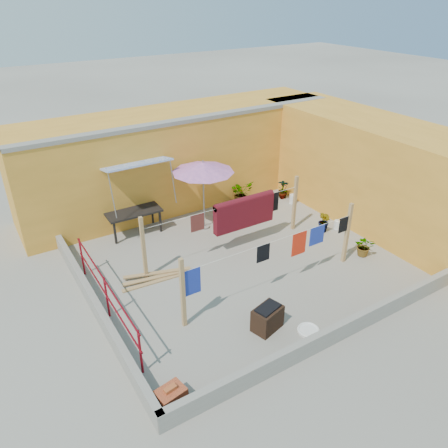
# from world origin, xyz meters

# --- Properties ---
(ground) EXTENTS (80.00, 80.00, 0.00)m
(ground) POSITION_xyz_m (0.00, 0.00, 0.00)
(ground) COLOR #9E998E
(ground) RESTS_ON ground
(wall_back) EXTENTS (11.00, 3.27, 3.21)m
(wall_back) POSITION_xyz_m (0.50, 4.69, 1.61)
(wall_back) COLOR gold
(wall_back) RESTS_ON ground
(wall_right) EXTENTS (2.40, 9.00, 3.20)m
(wall_right) POSITION_xyz_m (5.20, 0.00, 1.60)
(wall_right) COLOR gold
(wall_right) RESTS_ON ground
(parapet_front) EXTENTS (8.30, 0.16, 0.44)m
(parapet_front) POSITION_xyz_m (0.00, -3.58, 0.22)
(parapet_front) COLOR gray
(parapet_front) RESTS_ON ground
(parapet_left) EXTENTS (0.16, 7.30, 0.44)m
(parapet_left) POSITION_xyz_m (-4.08, 0.00, 0.22)
(parapet_left) COLOR gray
(parapet_left) RESTS_ON ground
(red_railing) EXTENTS (0.05, 4.20, 1.10)m
(red_railing) POSITION_xyz_m (-3.85, -0.20, 0.72)
(red_railing) COLOR maroon
(red_railing) RESTS_ON ground
(clothesline_rig) EXTENTS (5.09, 2.35, 1.80)m
(clothesline_rig) POSITION_xyz_m (0.50, 0.55, 1.05)
(clothesline_rig) COLOR tan
(clothesline_rig) RESTS_ON ground
(patio_umbrella) EXTENTS (2.38, 2.38, 2.27)m
(patio_umbrella) POSITION_xyz_m (0.16, 2.36, 2.04)
(patio_umbrella) COLOR gray
(patio_umbrella) RESTS_ON ground
(outdoor_table) EXTENTS (1.67, 0.86, 0.78)m
(outdoor_table) POSITION_xyz_m (-1.86, 3.20, 0.70)
(outdoor_table) COLOR black
(outdoor_table) RESTS_ON ground
(brick_stack) EXTENTS (0.58, 0.46, 0.46)m
(brick_stack) POSITION_xyz_m (-3.70, -3.20, 0.20)
(brick_stack) COLOR #A64326
(brick_stack) RESTS_ON ground
(lumber_pile) EXTENTS (1.93, 0.69, 0.12)m
(lumber_pile) POSITION_xyz_m (-2.31, 0.58, 0.06)
(lumber_pile) COLOR tan
(lumber_pile) RESTS_ON ground
(brazier) EXTENTS (0.77, 0.61, 0.60)m
(brazier) POSITION_xyz_m (-0.97, -2.48, 0.29)
(brazier) COLOR black
(brazier) RESTS_ON ground
(white_basin) EXTENTS (0.50, 0.50, 0.09)m
(white_basin) POSITION_xyz_m (-0.26, -3.07, 0.05)
(white_basin) COLOR silver
(white_basin) RESTS_ON ground
(water_jug_a) EXTENTS (0.21, 0.21, 0.33)m
(water_jug_a) POSITION_xyz_m (3.70, 0.06, 0.14)
(water_jug_a) COLOR silver
(water_jug_a) RESTS_ON ground
(water_jug_b) EXTENTS (0.24, 0.24, 0.37)m
(water_jug_b) POSITION_xyz_m (3.70, 2.25, 0.16)
(water_jug_b) COLOR silver
(water_jug_b) RESTS_ON ground
(green_hose) EXTENTS (0.54, 0.54, 0.08)m
(green_hose) POSITION_xyz_m (2.47, 3.20, 0.04)
(green_hose) COLOR #176A20
(green_hose) RESTS_ON ground
(plant_back_a) EXTENTS (0.82, 0.72, 0.86)m
(plant_back_a) POSITION_xyz_m (2.13, 3.20, 0.43)
(plant_back_a) COLOR #205317
(plant_back_a) RESTS_ON ground
(plant_back_b) EXTENTS (0.42, 0.42, 0.62)m
(plant_back_b) POSITION_xyz_m (3.70, 2.82, 0.31)
(plant_back_b) COLOR #205317
(plant_back_b) RESTS_ON ground
(plant_right_a) EXTENTS (0.47, 0.48, 0.76)m
(plant_right_a) POSITION_xyz_m (3.64, 2.74, 0.38)
(plant_right_a) COLOR #205317
(plant_right_a) RESTS_ON ground
(plant_right_b) EXTENTS (0.38, 0.45, 0.73)m
(plant_right_b) POSITION_xyz_m (3.18, 0.12, 0.37)
(plant_right_b) COLOR #205317
(plant_right_b) RESTS_ON ground
(plant_right_c) EXTENTS (0.72, 0.73, 0.61)m
(plant_right_c) POSITION_xyz_m (3.21, -1.49, 0.31)
(plant_right_c) COLOR #205317
(plant_right_c) RESTS_ON ground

